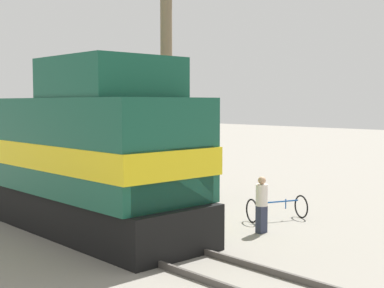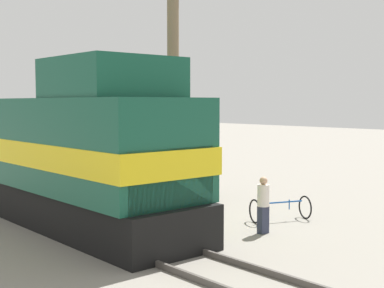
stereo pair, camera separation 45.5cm
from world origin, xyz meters
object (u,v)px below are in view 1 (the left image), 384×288
object	(u,v)px
person_bystander	(262,202)
bicycle	(277,208)
billboard_sign	(95,139)
locomotive	(42,152)
utility_pole	(166,69)
vendor_umbrella	(168,148)

from	to	relation	value
person_bystander	bicycle	xyz separation A→B (m)	(1.60, 0.70, -0.49)
billboard_sign	bicycle	world-z (taller)	billboard_sign
locomotive	person_bystander	xyz separation A→B (m)	(3.44, -6.38, -1.21)
locomotive	person_bystander	world-z (taller)	locomotive
billboard_sign	bicycle	size ratio (longest dim) A/B	1.42
utility_pole	billboard_sign	bearing A→B (deg)	126.16
utility_pole	person_bystander	world-z (taller)	utility_pole
person_bystander	bicycle	size ratio (longest dim) A/B	0.82
utility_pole	person_bystander	size ratio (longest dim) A/B	6.20
vendor_umbrella	bicycle	distance (m)	5.65
billboard_sign	person_bystander	world-z (taller)	billboard_sign
locomotive	vendor_umbrella	distance (m)	5.15
vendor_umbrella	billboard_sign	distance (m)	3.86
person_bystander	bicycle	bearing A→B (deg)	23.51
billboard_sign	locomotive	bearing A→B (deg)	-140.47
locomotive	billboard_sign	size ratio (longest dim) A/B	5.21
utility_pole	billboard_sign	world-z (taller)	utility_pole
utility_pole	person_bystander	bearing A→B (deg)	-109.95
person_bystander	utility_pole	bearing A→B (deg)	70.05
billboard_sign	person_bystander	bearing A→B (deg)	-94.58
vendor_umbrella	locomotive	bearing A→B (deg)	177.17
locomotive	person_bystander	bearing A→B (deg)	-61.63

